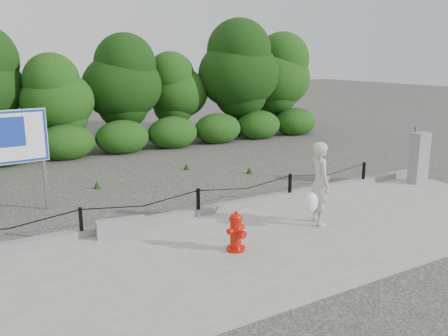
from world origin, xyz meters
name	(u,v)px	position (x,y,z in m)	size (l,w,h in m)	color
ground	(198,219)	(0.00, 0.00, 0.00)	(90.00, 90.00, 0.00)	#2D2B28
sidewalk	(250,249)	(0.00, -2.00, 0.04)	(14.00, 4.00, 0.08)	gray
curb	(197,212)	(0.00, 0.05, 0.15)	(14.00, 0.22, 0.14)	slate
chain_barrier	(198,199)	(0.00, 0.00, 0.46)	(10.06, 0.06, 0.60)	black
treeline	(108,81)	(0.93, 8.93, 2.52)	(20.41, 3.75, 4.84)	black
fire_hydrant	(236,232)	(-0.30, -2.01, 0.42)	(0.41, 0.42, 0.72)	#B71306
pedestrian	(319,185)	(1.86, -1.72, 0.91)	(0.80, 0.72, 1.71)	#B9B09E
concrete_block	(121,227)	(-1.80, -0.25, 0.23)	(0.94, 0.33, 0.30)	gray
utility_cabinet	(419,158)	(6.40, -0.62, 0.77)	(0.54, 0.39, 1.51)	gray
advertising_sign	(12,142)	(-3.28, 2.30, 1.64)	(1.45, 0.20, 2.33)	slate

